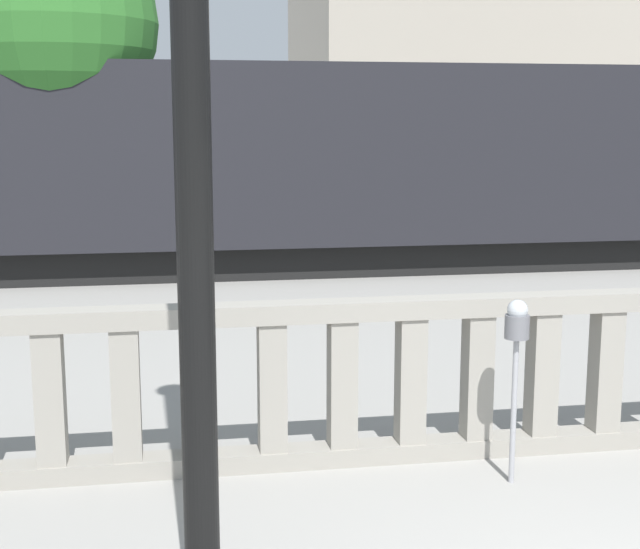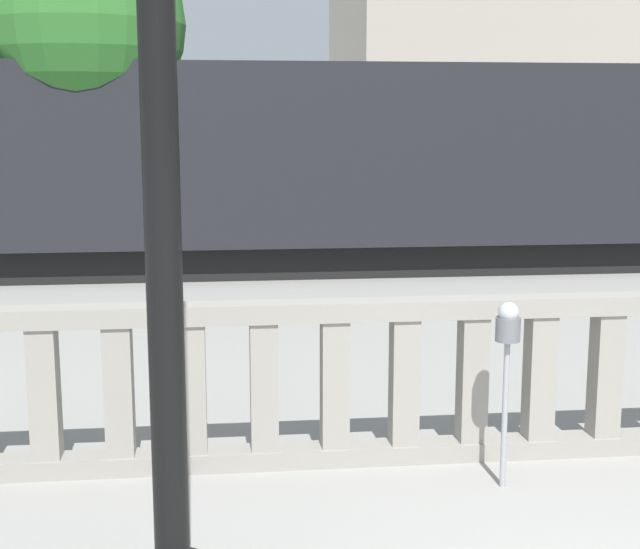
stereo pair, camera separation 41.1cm
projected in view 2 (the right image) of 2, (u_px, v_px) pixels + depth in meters
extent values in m
cube|color=gray|center=(503.00, 447.00, 6.80)|extent=(12.60, 0.24, 0.14)
cube|color=gray|center=(509.00, 306.00, 6.62)|extent=(12.60, 0.24, 0.14)
cube|color=gray|center=(44.00, 393.00, 6.33)|extent=(0.20, 0.20, 0.96)
cube|color=gray|center=(119.00, 390.00, 6.39)|extent=(0.20, 0.20, 0.96)
cube|color=gray|center=(192.00, 388.00, 6.45)|extent=(0.20, 0.20, 0.96)
cube|color=gray|center=(264.00, 386.00, 6.51)|extent=(0.20, 0.20, 0.96)
cube|color=gray|center=(335.00, 383.00, 6.57)|extent=(0.20, 0.20, 0.96)
cube|color=gray|center=(404.00, 381.00, 6.62)|extent=(0.20, 0.20, 0.96)
cube|color=gray|center=(472.00, 379.00, 6.68)|extent=(0.20, 0.20, 0.96)
cube|color=gray|center=(539.00, 376.00, 6.74)|extent=(0.20, 0.20, 0.96)
cube|color=gray|center=(605.00, 374.00, 6.80)|extent=(0.20, 0.20, 0.96)
cylinder|color=black|center=(158.00, 66.00, 4.30)|extent=(0.19, 0.19, 5.18)
cylinder|color=#99999E|center=(505.00, 415.00, 6.15)|extent=(0.04, 0.04, 1.05)
cylinder|color=slate|center=(508.00, 329.00, 6.05)|extent=(0.17, 0.17, 0.16)
sphere|color=#B2B7BC|center=(509.00, 312.00, 6.03)|extent=(0.14, 0.14, 0.14)
cube|color=black|center=(477.00, 249.00, 15.82)|extent=(26.51, 2.37, 0.55)
cube|color=black|center=(480.00, 152.00, 15.53)|extent=(27.05, 2.96, 2.88)
cube|color=#ADA393|center=(538.00, 50.00, 31.62)|extent=(13.82, 9.07, 10.05)
cylinder|color=#4C3823|center=(92.00, 189.00, 14.59)|extent=(0.36, 0.36, 2.84)
sphere|color=#2D6B28|center=(84.00, 24.00, 14.14)|extent=(3.20, 3.20, 3.20)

